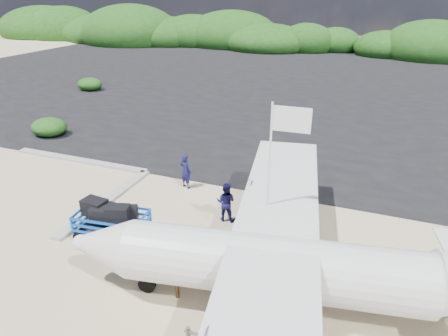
# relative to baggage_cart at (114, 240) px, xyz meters

# --- Properties ---
(ground) EXTENTS (160.00, 160.00, 0.00)m
(ground) POSITION_rel_baggage_cart_xyz_m (2.30, 1.06, 0.00)
(ground) COLOR beige
(asphalt_apron) EXTENTS (90.00, 50.00, 0.04)m
(asphalt_apron) POSITION_rel_baggage_cart_xyz_m (2.30, 31.06, 0.00)
(asphalt_apron) COLOR #B2B2B2
(asphalt_apron) RESTS_ON ground
(lagoon) EXTENTS (9.00, 7.00, 0.40)m
(lagoon) POSITION_rel_baggage_cart_xyz_m (-6.70, 2.56, 0.00)
(lagoon) COLOR #B2B2B2
(lagoon) RESTS_ON ground
(vegetation_band) EXTENTS (124.00, 8.00, 4.40)m
(vegetation_band) POSITION_rel_baggage_cart_xyz_m (2.30, 56.06, 0.00)
(vegetation_band) COLOR #B2B2B2
(vegetation_band) RESTS_ON ground
(baggage_cart) EXTENTS (3.22, 2.07, 1.52)m
(baggage_cart) POSITION_rel_baggage_cart_xyz_m (0.00, 0.00, 0.00)
(baggage_cart) COLOR blue
(baggage_cart) RESTS_ON ground
(flagpole) EXTENTS (1.27, 0.57, 6.23)m
(flagpole) POSITION_rel_baggage_cart_xyz_m (6.18, 0.73, 0.00)
(flagpole) COLOR white
(flagpole) RESTS_ON ground
(signboard) EXTENTS (1.76, 0.42, 1.45)m
(signboard) POSITION_rel_baggage_cart_xyz_m (3.20, -1.94, 0.00)
(signboard) COLOR #503316
(signboard) RESTS_ON ground
(crew_a) EXTENTS (0.77, 0.62, 1.83)m
(crew_a) POSITION_rel_baggage_cart_xyz_m (0.67, 5.33, 0.91)
(crew_a) COLOR #121346
(crew_a) RESTS_ON ground
(crew_b) EXTENTS (0.93, 0.75, 1.81)m
(crew_b) POSITION_rel_baggage_cart_xyz_m (3.72, 3.11, 0.90)
(crew_b) COLOR #121346
(crew_b) RESTS_ON ground
(crew_c) EXTENTS (1.01, 0.59, 1.61)m
(crew_c) POSITION_rel_baggage_cart_xyz_m (6.24, 5.47, 0.81)
(crew_c) COLOR #121346
(crew_c) RESTS_ON ground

